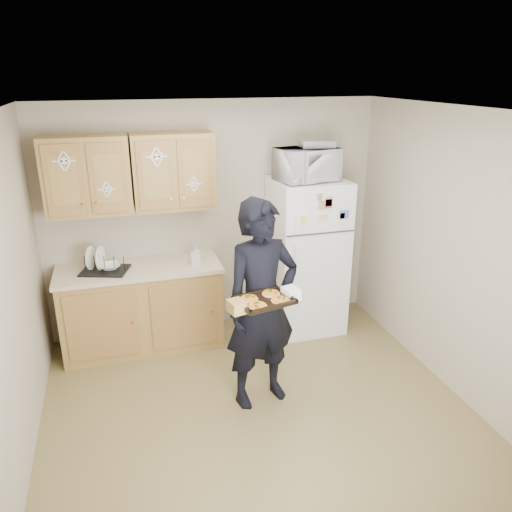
{
  "coord_description": "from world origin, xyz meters",
  "views": [
    {
      "loc": [
        -1.01,
        -3.35,
        2.77
      ],
      "look_at": [
        0.09,
        0.45,
        1.29
      ],
      "focal_mm": 35.0,
      "sensor_mm": 36.0,
      "label": 1
    }
  ],
  "objects_px": {
    "refrigerator": "(307,256)",
    "baking_tray": "(264,301)",
    "person": "(262,305)",
    "microwave": "(307,165)",
    "dish_rack": "(104,263)"
  },
  "relations": [
    {
      "from": "refrigerator",
      "to": "baking_tray",
      "type": "distance_m",
      "value": 1.75
    },
    {
      "from": "refrigerator",
      "to": "microwave",
      "type": "relative_size",
      "value": 2.82
    },
    {
      "from": "refrigerator",
      "to": "baking_tray",
      "type": "xyz_separation_m",
      "value": [
        -0.93,
        -1.46,
        0.25
      ]
    },
    {
      "from": "person",
      "to": "microwave",
      "type": "relative_size",
      "value": 3.05
    },
    {
      "from": "refrigerator",
      "to": "dish_rack",
      "type": "bearing_deg",
      "value": 179.34
    },
    {
      "from": "microwave",
      "to": "dish_rack",
      "type": "xyz_separation_m",
      "value": [
        -2.07,
        0.07,
        -0.88
      ]
    },
    {
      "from": "person",
      "to": "microwave",
      "type": "height_order",
      "value": "microwave"
    },
    {
      "from": "microwave",
      "to": "dish_rack",
      "type": "relative_size",
      "value": 1.38
    },
    {
      "from": "person",
      "to": "microwave",
      "type": "xyz_separation_m",
      "value": [
        0.81,
        1.12,
        0.95
      ]
    },
    {
      "from": "baking_tray",
      "to": "person",
      "type": "bearing_deg",
      "value": 64.09
    },
    {
      "from": "person",
      "to": "microwave",
      "type": "bearing_deg",
      "value": 41.06
    },
    {
      "from": "microwave",
      "to": "dish_rack",
      "type": "distance_m",
      "value": 2.25
    },
    {
      "from": "microwave",
      "to": "refrigerator",
      "type": "bearing_deg",
      "value": 30.75
    },
    {
      "from": "refrigerator",
      "to": "person",
      "type": "bearing_deg",
      "value": -126.56
    },
    {
      "from": "person",
      "to": "dish_rack",
      "type": "distance_m",
      "value": 1.74
    }
  ]
}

